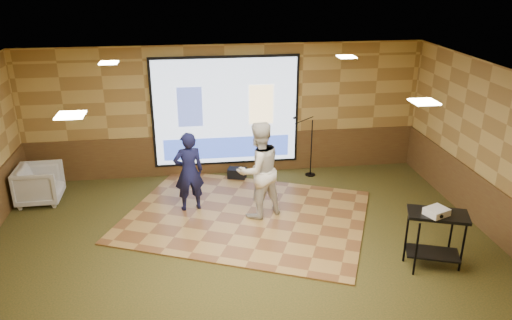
{
  "coord_description": "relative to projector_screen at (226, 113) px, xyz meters",
  "views": [
    {
      "loc": [
        -0.8,
        -7.39,
        4.66
      ],
      "look_at": [
        0.34,
        0.93,
        1.3
      ],
      "focal_mm": 35.0,
      "sensor_mm": 36.0,
      "label": 1
    }
  ],
  "objects": [
    {
      "name": "banquet_chair",
      "position": [
        -3.95,
        -0.98,
        -1.08
      ],
      "size": [
        0.88,
        0.86,
        0.79
      ],
      "primitive_type": "imported",
      "rotation": [
        0.0,
        0.0,
        1.59
      ],
      "color": "gray",
      "rests_on": "ground"
    },
    {
      "name": "downlight_se",
      "position": [
        2.2,
        -4.94,
        1.5
      ],
      "size": [
        0.32,
        0.32,
        0.02
      ],
      "primitive_type": "cube",
      "color": "beige",
      "rests_on": "room_shell"
    },
    {
      "name": "dance_floor",
      "position": [
        0.18,
        -2.22,
        -1.46
      ],
      "size": [
        5.52,
        4.96,
        0.03
      ],
      "primitive_type": "cube",
      "rotation": [
        0.0,
        0.0,
        -0.41
      ],
      "color": "#A3773B",
      "rests_on": "ground"
    },
    {
      "name": "downlight_sw",
      "position": [
        -2.2,
        -4.94,
        1.5
      ],
      "size": [
        0.32,
        0.32,
        0.02
      ],
      "primitive_type": "cube",
      "color": "beige",
      "rests_on": "room_shell"
    },
    {
      "name": "player_right",
      "position": [
        0.43,
        -2.23,
        -0.49
      ],
      "size": [
        1.14,
        1.04,
        1.9
      ],
      "primitive_type": "imported",
      "rotation": [
        0.0,
        0.0,
        3.57
      ],
      "color": "silver",
      "rests_on": "dance_floor"
    },
    {
      "name": "wainscot_right",
      "position": [
        4.48,
        -3.44,
        -1.0
      ],
      "size": [
        0.04,
        7.0,
        0.95
      ],
      "primitive_type": "cube",
      "color": "#52301B",
      "rests_on": "ground"
    },
    {
      "name": "av_table",
      "position": [
        2.99,
        -4.32,
        -0.79
      ],
      "size": [
        0.92,
        0.49,
        0.97
      ],
      "rotation": [
        0.0,
        0.0,
        -0.35
      ],
      "color": "black",
      "rests_on": "ground"
    },
    {
      "name": "duffel_bag",
      "position": [
        0.19,
        -0.36,
        -1.35
      ],
      "size": [
        0.46,
        0.37,
        0.25
      ],
      "primitive_type": "cube",
      "rotation": [
        0.0,
        0.0,
        -0.29
      ],
      "color": "black",
      "rests_on": "ground"
    },
    {
      "name": "projector_screen",
      "position": [
        0.0,
        0.0,
        0.0
      ],
      "size": [
        3.32,
        0.06,
        2.52
      ],
      "color": "black",
      "rests_on": "room_shell"
    },
    {
      "name": "player_left",
      "position": [
        -0.88,
        -1.79,
        -0.64
      ],
      "size": [
        0.65,
        0.49,
        1.61
      ],
      "primitive_type": "imported",
      "rotation": [
        0.0,
        0.0,
        3.33
      ],
      "color": "#13153D",
      "rests_on": "dance_floor"
    },
    {
      "name": "downlight_nw",
      "position": [
        -2.2,
        -1.64,
        1.5
      ],
      "size": [
        0.32,
        0.32,
        0.02
      ],
      "primitive_type": "cube",
      "color": "beige",
      "rests_on": "room_shell"
    },
    {
      "name": "wainscot_back",
      "position": [
        0.0,
        0.04,
        -1.0
      ],
      "size": [
        9.0,
        0.04,
        0.95
      ],
      "primitive_type": "cube",
      "color": "#52301B",
      "rests_on": "ground"
    },
    {
      "name": "ground",
      "position": [
        0.0,
        -3.44,
        -1.47
      ],
      "size": [
        9.0,
        9.0,
        0.0
      ],
      "primitive_type": "plane",
      "color": "#273116",
      "rests_on": "ground"
    },
    {
      "name": "downlight_ne",
      "position": [
        2.2,
        -1.64,
        1.5
      ],
      "size": [
        0.32,
        0.32,
        0.02
      ],
      "primitive_type": "cube",
      "color": "beige",
      "rests_on": "room_shell"
    },
    {
      "name": "mic_stand",
      "position": [
        1.86,
        -0.38,
        -0.98
      ],
      "size": [
        0.57,
        0.23,
        1.46
      ],
      "rotation": [
        0.0,
        0.0,
        -0.32
      ],
      "color": "black",
      "rests_on": "ground"
    },
    {
      "name": "room_shell",
      "position": [
        0.0,
        -3.44,
        0.62
      ],
      "size": [
        9.04,
        7.04,
        3.02
      ],
      "color": "tan",
      "rests_on": "ground"
    },
    {
      "name": "projector",
      "position": [
        2.93,
        -4.37,
        -0.45
      ],
      "size": [
        0.42,
        0.39,
        0.11
      ],
      "primitive_type": "cube",
      "rotation": [
        0.0,
        0.0,
        0.39
      ],
      "color": "white",
      "rests_on": "av_table"
    }
  ]
}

